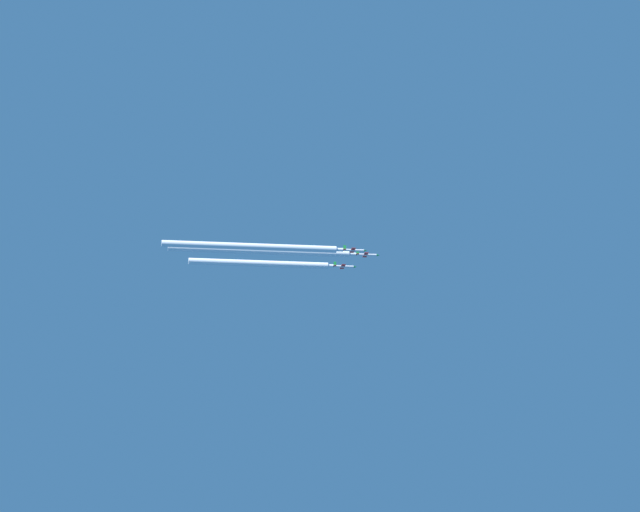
% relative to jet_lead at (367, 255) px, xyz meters
% --- Properties ---
extents(jet_lead, '(7.56, 11.02, 2.65)m').
position_rel_jet_lead_xyz_m(jet_lead, '(0.00, 0.00, 0.00)').
color(jet_lead, silver).
extents(jet_left_wingman, '(7.56, 11.02, 2.65)m').
position_rel_jet_lead_xyz_m(jet_left_wingman, '(-12.87, -8.54, -2.04)').
color(jet_left_wingman, silver).
extents(jet_right_wingman, '(7.56, 11.02, 2.65)m').
position_rel_jet_lead_xyz_m(jet_right_wingman, '(13.18, -7.67, -2.07)').
color(jet_right_wingman, silver).
extents(smoke_trail_lead, '(2.95, 83.74, 2.95)m').
position_rel_jet_lead_xyz_m(smoke_trail_lead, '(0.00, -46.90, -0.03)').
color(smoke_trail_lead, white).
extents(smoke_trail_left_wingman, '(2.95, 65.46, 2.95)m').
position_rel_jet_lead_xyz_m(smoke_trail_left_wingman, '(-12.87, -46.31, -2.07)').
color(smoke_trail_left_wingman, white).
extents(smoke_trail_right_wingman, '(2.95, 79.31, 2.95)m').
position_rel_jet_lead_xyz_m(smoke_trail_right_wingman, '(13.18, -52.36, -2.10)').
color(smoke_trail_right_wingman, white).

